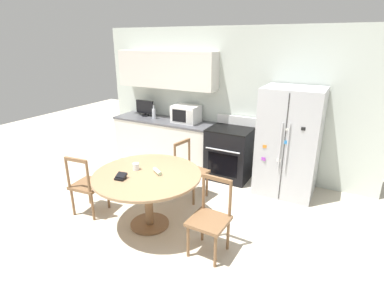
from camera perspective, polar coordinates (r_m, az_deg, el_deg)
ground_plane at (r=3.94m, az=-9.03°, el=-18.10°), size 14.00×14.00×0.00m
back_wall at (r=5.61m, az=3.88°, el=9.62°), size 5.20×0.44×2.60m
kitchen_counter at (r=6.01m, az=-5.23°, el=0.52°), size 2.05×0.64×0.90m
refrigerator at (r=4.95m, az=17.99°, el=0.40°), size 0.90×0.78×1.71m
oven_range at (r=5.37m, az=7.20°, el=-1.67°), size 0.74×0.68×1.08m
microwave at (r=5.62m, az=-1.13°, el=5.74°), size 0.49×0.38×0.32m
countertop_tv at (r=6.18m, az=-8.96°, el=6.87°), size 0.40×0.16×0.32m
counter_bottle at (r=5.94m, az=-7.28°, el=5.82°), size 0.07×0.07×0.29m
dining_table at (r=3.93m, az=-8.46°, el=-7.23°), size 1.39×1.39×0.76m
dining_chair_far at (r=4.68m, az=-0.34°, el=-5.22°), size 0.49×0.49×0.90m
dining_chair_right at (r=3.53m, az=3.44°, el=-14.13°), size 0.43×0.43×0.90m
dining_chair_left at (r=4.50m, az=-19.27°, el=-7.42°), size 0.47×0.47×0.90m
candle_glass at (r=4.01m, az=-10.63°, el=-4.32°), size 0.08×0.08×0.09m
folded_napkin at (r=3.87m, az=-6.61°, el=-5.20°), size 0.18×0.14×0.05m
wallet at (r=3.80m, az=-13.39°, el=-6.11°), size 0.14×0.15×0.07m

